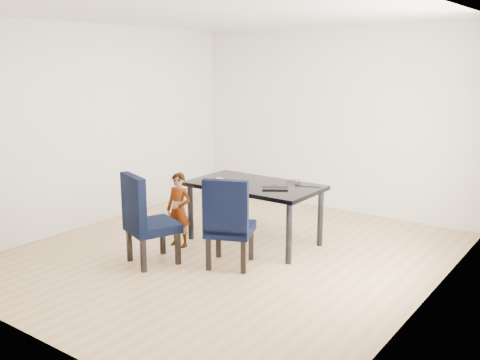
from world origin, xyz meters
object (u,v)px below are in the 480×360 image
Objects in this scene: dining_table at (254,213)px; laptop at (275,187)px; plate at (221,183)px; chair_left at (152,219)px; child at (179,210)px; chair_right at (230,221)px.

laptop reaches higher than dining_table.
chair_left is at bearing -99.60° from plate.
chair_left reaches higher than plate.
chair_left reaches higher than child.
chair_left reaches higher than dining_table.
dining_table is 5.35× the size of plate.
chair_left is at bearing -171.61° from chair_right.
plate is at bearing 112.45° from chair_right.
child is (-0.88, 0.13, -0.05)m from chair_right.
child is at bearing -135.40° from dining_table.
chair_left is 1.05m from plate.
chair_right is at bearing 47.91° from laptop.
chair_right reaches higher than dining_table.
laptop is at bearing 58.25° from chair_right.
child is 1.20m from laptop.
child is at bearing 148.51° from chair_right.
child is at bearing -2.16° from laptop.
laptop is (0.68, 0.17, 0.00)m from plate.
chair_right is at bearing 52.08° from chair_left.
plate is 0.98× the size of laptop.
chair_right is 3.32× the size of laptop.
chair_right is (0.22, -0.78, 0.13)m from dining_table.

